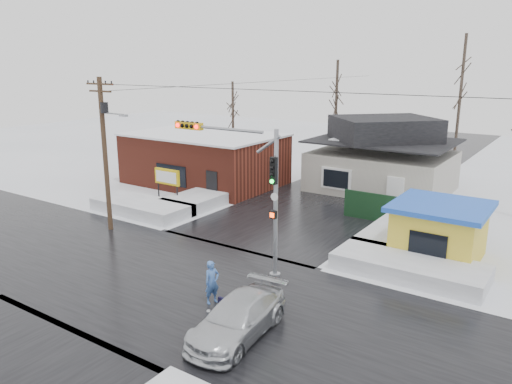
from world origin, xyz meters
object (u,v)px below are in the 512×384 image
Objects in this scene: marquee_sign at (167,178)px; traffic_signal at (247,180)px; pedestrian at (212,283)px; car at (238,318)px; utility_pole at (105,146)px; kiosk at (439,230)px.

traffic_signal is at bearing -29.72° from marquee_sign.
pedestrian reaches higher than car.
traffic_signal reaches higher than car.
utility_pole is 6.87m from marquee_sign.
traffic_signal is 1.52× the size of kiosk.
marquee_sign is 18.51m from kiosk.
kiosk is (18.50, 0.50, -0.46)m from marquee_sign.
kiosk is 12.64m from car.
utility_pole is at bearing 88.50° from pedestrian.
pedestrian is (-6.42, -10.46, -0.54)m from kiosk.
traffic_signal is at bearing 28.96° from pedestrian.
pedestrian is at bearing -39.52° from marquee_sign.
traffic_signal is 1.40× the size of car.
utility_pole is (-10.36, 0.53, 0.57)m from traffic_signal.
utility_pole is 1.80× the size of car.
traffic_signal reaches higher than pedestrian.
car is at bearing -58.12° from traffic_signal.
traffic_signal is 0.78× the size of utility_pole.
marquee_sign is at bearing -178.45° from kiosk.
kiosk reaches higher than marquee_sign.
marquee_sign reaches higher than car.
pedestrian is at bearing -79.37° from traffic_signal.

